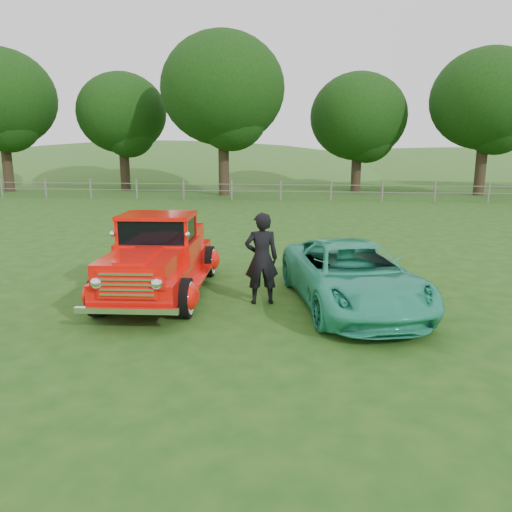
# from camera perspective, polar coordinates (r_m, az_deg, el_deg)

# --- Properties ---
(ground) EXTENTS (140.00, 140.00, 0.00)m
(ground) POSITION_cam_1_polar(r_m,az_deg,el_deg) (8.98, -6.66, -8.32)
(ground) COLOR #1C4813
(ground) RESTS_ON ground
(distant_hills) EXTENTS (116.00, 60.00, 18.00)m
(distant_hills) POSITION_cam_1_polar(r_m,az_deg,el_deg) (68.34, 1.45, 5.87)
(distant_hills) COLOR #356A27
(distant_hills) RESTS_ON ground
(fence_line) EXTENTS (48.00, 0.12, 1.20)m
(fence_line) POSITION_cam_1_polar(r_m,az_deg,el_deg) (30.34, 2.83, 7.50)
(fence_line) COLOR #676157
(fence_line) RESTS_ON ground
(tree_far_west) EXTENTS (7.60, 7.60, 9.93)m
(tree_far_west) POSITION_cam_1_polar(r_m,az_deg,el_deg) (40.77, -27.18, 15.72)
(tree_far_west) COLOR black
(tree_far_west) RESTS_ON ground
(tree_mid_west) EXTENTS (6.40, 6.40, 8.46)m
(tree_mid_west) POSITION_cam_1_polar(r_m,az_deg,el_deg) (38.85, -15.09, 15.47)
(tree_mid_west) COLOR black
(tree_mid_west) RESTS_ON ground
(tree_near_west) EXTENTS (8.00, 8.00, 10.42)m
(tree_near_west) POSITION_cam_1_polar(r_m,az_deg,el_deg) (33.90, -3.82, 18.48)
(tree_near_west) COLOR black
(tree_near_west) RESTS_ON ground
(tree_near_east) EXTENTS (6.80, 6.80, 8.33)m
(tree_near_east) POSITION_cam_1_polar(r_m,az_deg,el_deg) (37.35, 11.62, 15.31)
(tree_near_east) COLOR black
(tree_near_east) RESTS_ON ground
(tree_mid_east) EXTENTS (7.20, 7.20, 9.44)m
(tree_mid_east) POSITION_cam_1_polar(r_m,az_deg,el_deg) (36.98, 24.90, 15.93)
(tree_mid_east) COLOR black
(tree_mid_east) RESTS_ON ground
(red_pickup) EXTENTS (2.45, 5.08, 1.78)m
(red_pickup) POSITION_cam_1_polar(r_m,az_deg,el_deg) (11.00, -10.95, -0.27)
(red_pickup) COLOR black
(red_pickup) RESTS_ON ground
(teal_sedan) EXTENTS (3.19, 5.01, 1.29)m
(teal_sedan) POSITION_cam_1_polar(r_m,az_deg,el_deg) (10.18, 10.92, -2.18)
(teal_sedan) COLOR #28A27C
(teal_sedan) RESTS_ON ground
(man) EXTENTS (0.77, 0.60, 1.89)m
(man) POSITION_cam_1_polar(r_m,az_deg,el_deg) (10.12, 0.64, -0.29)
(man) COLOR black
(man) RESTS_ON ground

